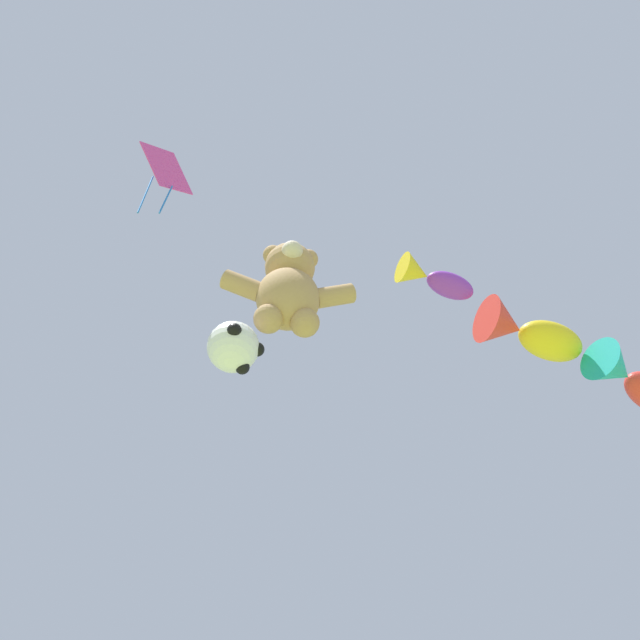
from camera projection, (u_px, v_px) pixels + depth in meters
name	position (u px, v px, depth m)	size (l,w,h in m)	color
teddy_bear_kite	(289.00, 288.00, 12.43)	(2.38, 1.05, 2.42)	tan
soccer_ball_kite	(234.00, 347.00, 11.05)	(0.90, 0.89, 0.83)	white
fish_kite_violet	(433.00, 279.00, 13.84)	(1.67, 0.99, 0.64)	purple
fish_kite_goldfin	(527.00, 333.00, 14.44)	(2.40, 1.48, 1.03)	yellow
fish_kite_crimson	(634.00, 381.00, 14.56)	(2.55, 1.90, 0.96)	red
diamond_kite	(166.00, 171.00, 13.71)	(1.04, 1.00, 2.57)	#E53F9E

